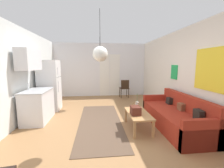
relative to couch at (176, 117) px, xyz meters
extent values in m
cube|color=#996D44|center=(-1.79, 0.16, -0.33)|extent=(5.08, 8.16, 0.10)
cube|color=silver|center=(-1.79, 3.99, 1.03)|extent=(4.68, 0.10, 2.61)
cube|color=white|center=(-1.58, 3.93, 0.73)|extent=(0.49, 0.02, 2.01)
cube|color=white|center=(-1.07, 3.93, 0.73)|extent=(0.49, 0.02, 2.01)
cube|color=white|center=(-1.32, 3.93, 1.76)|extent=(1.08, 0.03, 0.06)
cube|color=silver|center=(0.50, 0.16, 1.03)|extent=(0.10, 7.76, 2.61)
cube|color=yellow|center=(0.44, -0.43, 1.21)|extent=(0.02, 0.86, 0.93)
cube|color=green|center=(0.44, 0.99, 1.07)|extent=(0.02, 0.35, 0.44)
cube|color=silver|center=(-4.07, 0.16, 1.03)|extent=(0.10, 7.76, 2.61)
cube|color=yellow|center=(-4.01, 1.20, 1.41)|extent=(0.02, 0.32, 0.40)
cube|color=brown|center=(-1.91, 0.52, -0.27)|extent=(1.14, 3.08, 0.01)
cube|color=maroon|center=(-0.08, 0.00, -0.06)|extent=(0.85, 2.18, 0.44)
cube|color=maroon|center=(0.27, 0.00, 0.14)|extent=(0.15, 2.18, 0.83)
cube|color=maroon|center=(-0.08, -1.03, 0.04)|extent=(0.85, 0.11, 0.62)
cube|color=maroon|center=(-0.08, 1.04, 0.04)|extent=(0.85, 0.11, 0.62)
cube|color=black|center=(0.12, -0.64, 0.27)|extent=(0.14, 0.23, 0.23)
cube|color=brown|center=(0.13, 0.01, 0.25)|extent=(0.14, 0.19, 0.19)
cube|color=black|center=(0.13, 0.62, 0.26)|extent=(0.14, 0.19, 0.20)
cube|color=#B27F4C|center=(-0.98, 0.02, 0.12)|extent=(0.50, 1.01, 0.04)
cube|color=#B27F4C|center=(-1.19, -0.45, -0.09)|extent=(0.05, 0.05, 0.38)
cube|color=#B27F4C|center=(-0.77, -0.45, -0.09)|extent=(0.05, 0.05, 0.38)
cube|color=#B27F4C|center=(-1.19, 0.48, -0.09)|extent=(0.05, 0.05, 0.38)
cube|color=#B27F4C|center=(-0.77, 0.48, -0.09)|extent=(0.05, 0.05, 0.38)
cylinder|color=beige|center=(-0.97, 0.20, 0.25)|extent=(0.08, 0.08, 0.23)
cylinder|color=#477F42|center=(-0.97, 0.20, 0.47)|extent=(0.01, 0.01, 0.22)
cube|color=#512319|center=(-1.08, -0.09, 0.24)|extent=(0.23, 0.27, 0.20)
torus|color=brown|center=(-1.08, -0.09, 0.35)|extent=(0.17, 0.01, 0.17)
cube|color=white|center=(-3.61, 1.84, 0.59)|extent=(0.65, 0.65, 1.73)
cube|color=#4C4C51|center=(-3.28, 1.84, 0.88)|extent=(0.01, 0.63, 0.01)
cylinder|color=#B7BABF|center=(-3.27, 1.66, 1.09)|extent=(0.02, 0.02, 0.24)
cylinder|color=#B7BABF|center=(-3.27, 1.66, 0.57)|extent=(0.02, 0.02, 0.38)
cube|color=silver|center=(-3.65, 0.83, 0.15)|extent=(0.60, 1.03, 0.86)
cube|color=#B7BABF|center=(-3.65, 0.83, 0.59)|extent=(0.63, 1.06, 0.03)
cube|color=#999BA0|center=(-3.65, 0.89, 0.55)|extent=(0.36, 0.40, 0.10)
cylinder|color=#B7BABF|center=(-3.89, 0.89, 0.71)|extent=(0.02, 0.02, 0.20)
cube|color=silver|center=(-3.79, 0.83, 1.44)|extent=(0.32, 0.93, 0.57)
cylinder|color=black|center=(-0.50, 3.61, -0.06)|extent=(0.03, 0.03, 0.44)
cylinder|color=black|center=(-0.86, 3.60, -0.06)|extent=(0.03, 0.03, 0.44)
cylinder|color=black|center=(-0.49, 3.27, -0.06)|extent=(0.03, 0.03, 0.44)
cylinder|color=black|center=(-0.85, 3.26, -0.06)|extent=(0.03, 0.03, 0.44)
cube|color=black|center=(-0.68, 3.44, 0.18)|extent=(0.44, 0.42, 0.04)
cube|color=black|center=(-0.67, 3.26, 0.38)|extent=(0.38, 0.05, 0.40)
cylinder|color=black|center=(-1.92, -0.53, 2.00)|extent=(0.01, 0.01, 0.67)
sphere|color=white|center=(-1.92, -0.53, 1.52)|extent=(0.29, 0.29, 0.29)
cylinder|color=black|center=(-1.85, 2.23, 2.15)|extent=(0.01, 0.01, 0.36)
sphere|color=white|center=(-1.85, 2.23, 1.83)|extent=(0.27, 0.27, 0.27)
camera|label=1|loc=(-2.00, -3.35, 1.34)|focal=23.39mm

